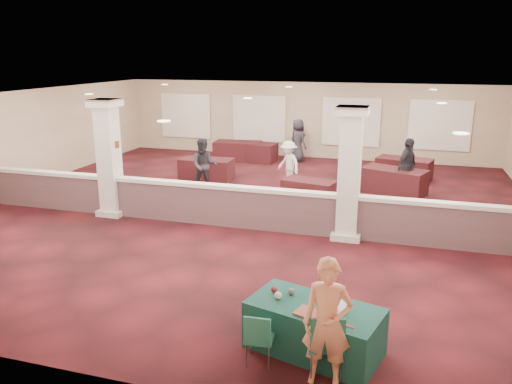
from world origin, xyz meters
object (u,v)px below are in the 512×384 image
(far_table_front_center, at_px, (309,190))
(attendee_a, at_px, (204,166))
(conf_chair_main, at_px, (326,340))
(far_table_back_right, at_px, (404,169))
(attendee_d, at_px, (298,140))
(far_table_back_center, at_px, (253,152))
(attendee_c, at_px, (407,167))
(far_table_front_left, at_px, (207,169))
(far_table_front_right, at_px, (393,181))
(far_table_back_left, at_px, (238,151))
(conf_chair_side, at_px, (259,335))
(near_table, at_px, (314,328))
(attendee_b, at_px, (289,164))
(woman, at_px, (327,323))

(far_table_front_center, xyz_separation_m, attendee_a, (-3.44, -0.00, 0.56))
(conf_chair_main, relative_size, far_table_back_right, 0.52)
(conf_chair_main, height_order, attendee_d, attendee_d)
(conf_chair_main, relative_size, far_table_back_center, 0.52)
(attendee_a, relative_size, attendee_c, 0.97)
(far_table_back_right, relative_size, attendee_d, 1.06)
(conf_chair_main, height_order, far_table_front_left, conf_chair_main)
(far_table_front_right, relative_size, far_table_back_left, 1.01)
(far_table_front_right, distance_m, attendee_a, 6.11)
(conf_chair_side, xyz_separation_m, attendee_c, (1.95, 10.09, 0.43))
(near_table, height_order, attendee_c, attendee_c)
(conf_chair_side, bearing_deg, attendee_a, 112.40)
(far_table_back_right, relative_size, attendee_b, 1.22)
(far_table_front_right, relative_size, attendee_c, 1.10)
(far_table_front_right, bearing_deg, conf_chair_main, -93.43)
(far_table_front_center, distance_m, far_table_back_center, 6.08)
(conf_chair_side, relative_size, far_table_front_right, 0.41)
(conf_chair_side, relative_size, far_table_back_right, 0.43)
(far_table_back_left, bearing_deg, conf_chair_main, -66.69)
(far_table_front_left, relative_size, attendee_b, 1.21)
(near_table, height_order, far_table_front_right, far_table_front_right)
(attendee_b, bearing_deg, attendee_d, 135.42)
(far_table_back_center, xyz_separation_m, attendee_b, (2.31, -3.50, 0.38))
(far_table_front_center, distance_m, far_table_front_right, 2.92)
(far_table_front_left, height_order, attendee_b, attendee_b)
(far_table_front_right, distance_m, attendee_b, 3.48)
(far_table_back_left, bearing_deg, near_table, -66.72)
(attendee_c, bearing_deg, far_table_front_center, 146.10)
(far_table_front_left, bearing_deg, far_table_back_left, 90.00)
(conf_chair_side, bearing_deg, woman, -11.71)
(far_table_front_center, relative_size, attendee_c, 0.88)
(far_table_front_right, height_order, far_table_back_right, far_table_front_right)
(far_table_back_right, xyz_separation_m, attendee_b, (-3.76, -2.05, 0.39))
(far_table_front_left, distance_m, far_table_back_center, 3.57)
(far_table_back_center, height_order, attendee_a, attendee_a)
(far_table_back_left, relative_size, attendee_c, 1.08)
(conf_chair_main, relative_size, conf_chair_side, 1.20)
(far_table_back_left, xyz_separation_m, far_table_back_center, (0.68, 0.00, -0.01))
(conf_chair_main, xyz_separation_m, attendee_b, (-2.86, 10.09, 0.19))
(conf_chair_side, bearing_deg, attendee_b, 96.11)
(far_table_back_center, xyz_separation_m, attendee_a, (-0.11, -5.09, 0.50))
(attendee_b, bearing_deg, conf_chair_side, -41.43)
(far_table_back_right, height_order, attendee_b, attendee_b)
(conf_chair_main, xyz_separation_m, far_table_back_right, (0.90, 12.14, -0.20))
(near_table, xyz_separation_m, conf_chair_side, (-0.70, -0.58, 0.10))
(far_table_front_right, height_order, attendee_d, attendee_d)
(near_table, relative_size, conf_chair_main, 2.01)
(attendee_a, bearing_deg, attendee_d, 49.67)
(conf_chair_main, bearing_deg, attendee_c, 66.88)
(far_table_front_right, distance_m, attendee_c, 0.63)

